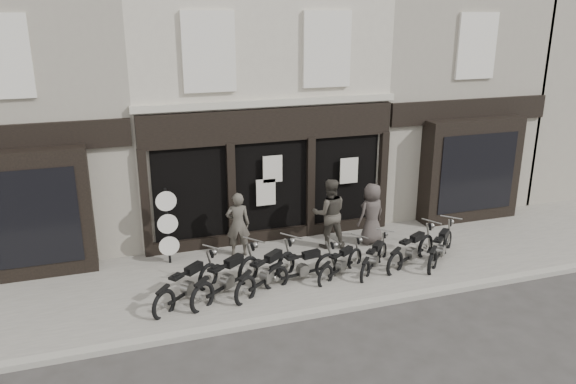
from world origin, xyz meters
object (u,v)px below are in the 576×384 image
object	(u,v)px
motorcycle_5	(374,260)
advert_sign_post	(168,230)
motorcycle_4	(341,265)
man_right	(372,214)
motorcycle_1	(227,280)
motorcycle_7	(441,250)
motorcycle_6	(411,252)
man_centre	(329,213)
motorcycle_2	(267,275)
motorcycle_0	(188,287)
motorcycle_3	(303,269)
man_left	(238,224)

from	to	relation	value
motorcycle_5	advert_sign_post	distance (m)	5.32
motorcycle_4	man_right	xyz separation A→B (m)	(1.59, 1.57, 0.63)
motorcycle_4	motorcycle_1	bearing A→B (deg)	149.36
motorcycle_7	motorcycle_6	bearing A→B (deg)	131.63
man_centre	motorcycle_2	bearing A→B (deg)	49.66
motorcycle_0	motorcycle_6	xyz separation A→B (m)	(5.81, 0.11, -0.01)
motorcycle_1	motorcycle_4	distance (m)	2.91
motorcycle_4	motorcycle_7	size ratio (longest dim) A/B	0.96
motorcycle_3	man_centre	xyz separation A→B (m)	(1.38, 1.70, 0.70)
motorcycle_0	motorcycle_6	world-z (taller)	motorcycle_0
man_left	advert_sign_post	xyz separation A→B (m)	(-1.82, 0.05, 0.06)
man_right	motorcycle_0	bearing A→B (deg)	0.43
motorcycle_1	advert_sign_post	size ratio (longest dim) A/B	0.94
man_right	motorcycle_7	bearing A→B (deg)	110.26
motorcycle_5	man_centre	size ratio (longest dim) A/B	0.77
motorcycle_5	man_centre	distance (m)	1.93
motorcycle_0	motorcycle_5	bearing A→B (deg)	-39.90
motorcycle_3	motorcycle_4	size ratio (longest dim) A/B	1.23
motorcycle_1	motorcycle_3	size ratio (longest dim) A/B	0.98
motorcycle_2	advert_sign_post	bearing A→B (deg)	97.18
motorcycle_1	man_centre	size ratio (longest dim) A/B	1.04
advert_sign_post	motorcycle_4	bearing A→B (deg)	-27.01
motorcycle_5	man_centre	bearing A→B (deg)	63.73
motorcycle_1	man_left	world-z (taller)	man_left
motorcycle_1	man_left	bearing A→B (deg)	32.36
motorcycle_4	man_left	bearing A→B (deg)	105.30
motorcycle_5	advert_sign_post	size ratio (longest dim) A/B	0.70
motorcycle_6	motorcycle_5	bearing A→B (deg)	152.38
motorcycle_2	motorcycle_5	distance (m)	2.87
motorcycle_1	man_centre	bearing A→B (deg)	-8.32
motorcycle_4	advert_sign_post	distance (m)	4.50
advert_sign_post	motorcycle_7	bearing A→B (deg)	-17.16
motorcycle_1	motorcycle_3	world-z (taller)	motorcycle_1
motorcycle_4	advert_sign_post	size ratio (longest dim) A/B	0.78
motorcycle_4	man_right	distance (m)	2.32
man_left	advert_sign_post	size ratio (longest dim) A/B	0.81
motorcycle_6	motorcycle_0	bearing A→B (deg)	152.80
motorcycle_6	man_left	world-z (taller)	man_left
man_centre	advert_sign_post	world-z (taller)	advert_sign_post
motorcycle_2	motorcycle_0	bearing A→B (deg)	143.11
motorcycle_3	motorcycle_4	xyz separation A→B (m)	(1.00, -0.01, -0.04)
man_centre	advert_sign_post	distance (m)	4.35
motorcycle_1	motorcycle_2	distance (m)	0.97
motorcycle_5	motorcycle_6	bearing A→B (deg)	-43.46
motorcycle_2	man_centre	bearing A→B (deg)	0.74
motorcycle_5	advert_sign_post	world-z (taller)	advert_sign_post
motorcycle_4	motorcycle_3	bearing A→B (deg)	146.72
motorcycle_7	motorcycle_5	bearing A→B (deg)	135.42
motorcycle_0	man_left	distance (m)	2.70
man_centre	advert_sign_post	bearing A→B (deg)	8.09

